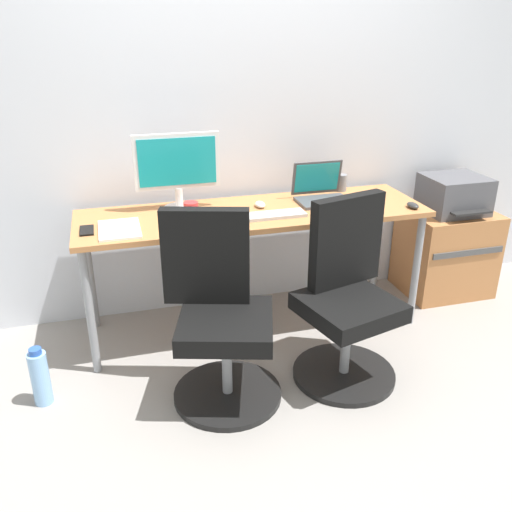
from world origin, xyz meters
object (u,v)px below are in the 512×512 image
at_px(office_chair_right, 347,300).
at_px(printer, 454,194).
at_px(office_chair_left, 219,318).
at_px(water_bottle_on_floor, 40,377).
at_px(open_laptop, 321,191).
at_px(side_cabinet, 445,251).
at_px(desktop_monitor, 177,166).
at_px(coffee_mug, 191,210).

bearing_deg(office_chair_right, printer, 33.24).
height_order(office_chair_right, printer, office_chair_right).
distance_m(office_chair_left, water_bottle_on_floor, 0.92).
xyz_separation_m(printer, open_laptop, (-0.95, -0.02, 0.10)).
bearing_deg(office_chair_left, open_laptop, 40.88).
bearing_deg(water_bottle_on_floor, side_cabinet, 12.05).
relative_size(side_cabinet, printer, 1.44).
xyz_separation_m(office_chair_right, printer, (1.06, 0.69, 0.27)).
distance_m(office_chair_left, desktop_monitor, 0.94).
distance_m(printer, coffee_mug, 1.76).
height_order(side_cabinet, open_laptop, open_laptop).
xyz_separation_m(side_cabinet, printer, (-0.00, -0.00, 0.41)).
xyz_separation_m(desktop_monitor, open_laptop, (0.84, -0.07, -0.19)).
xyz_separation_m(printer, water_bottle_on_floor, (-2.59, -0.55, -0.55)).
height_order(office_chair_right, coffee_mug, office_chair_right).
bearing_deg(side_cabinet, water_bottle_on_floor, -167.95).
height_order(office_chair_right, water_bottle_on_floor, office_chair_right).
xyz_separation_m(office_chair_left, side_cabinet, (1.73, 0.70, -0.14)).
height_order(open_laptop, coffee_mug, open_laptop).
xyz_separation_m(side_cabinet, water_bottle_on_floor, (-2.59, -0.55, -0.14)).
xyz_separation_m(water_bottle_on_floor, desktop_monitor, (0.80, 0.60, 0.85)).
xyz_separation_m(printer, desktop_monitor, (-1.79, 0.05, 0.30)).
bearing_deg(water_bottle_on_floor, office_chair_left, -9.30).
relative_size(office_chair_right, desktop_monitor, 1.96).
distance_m(office_chair_left, coffee_mug, 0.67).
xyz_separation_m(office_chair_left, open_laptop, (0.78, 0.67, 0.37)).
distance_m(side_cabinet, coffee_mug, 1.83).
distance_m(office_chair_left, office_chair_right, 0.67).
bearing_deg(office_chair_right, desktop_monitor, 134.55).
xyz_separation_m(side_cabinet, coffee_mug, (-1.75, -0.14, 0.50)).
bearing_deg(side_cabinet, open_laptop, -178.60).
height_order(side_cabinet, water_bottle_on_floor, side_cabinet).
bearing_deg(side_cabinet, printer, -90.00).
distance_m(desktop_monitor, open_laptop, 0.87).
bearing_deg(open_laptop, office_chair_right, -99.31).
relative_size(side_cabinet, open_laptop, 1.85).
bearing_deg(side_cabinet, coffee_mug, -175.59).
relative_size(office_chair_left, desktop_monitor, 1.96).
bearing_deg(water_bottle_on_floor, coffee_mug, 26.47).
xyz_separation_m(office_chair_right, water_bottle_on_floor, (-1.53, 0.14, -0.28)).
xyz_separation_m(open_laptop, coffee_mug, (-0.80, -0.11, -0.01)).
bearing_deg(desktop_monitor, side_cabinet, -1.55).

